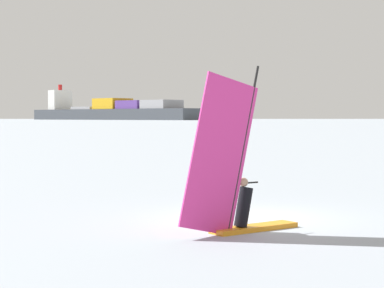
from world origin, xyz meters
TOP-DOWN VIEW (x-y plane):
  - ground_plane at (0.00, 0.00)m, footprint 4000.00×4000.00m
  - windsurfer at (-1.18, -2.19)m, footprint 3.35×1.47m
  - cargo_ship at (102.96, 651.61)m, footprint 139.21×199.69m
  - distant_headland at (496.41, 1182.96)m, footprint 1447.40×787.01m

SIDE VIEW (x-z plane):
  - ground_plane at x=0.00m, z-range 0.00..0.00m
  - windsurfer at x=-1.18m, z-range -0.90..3.16m
  - cargo_ship at x=102.96m, z-range -10.03..26.61m
  - distant_headland at x=496.41m, z-range 0.00..21.31m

